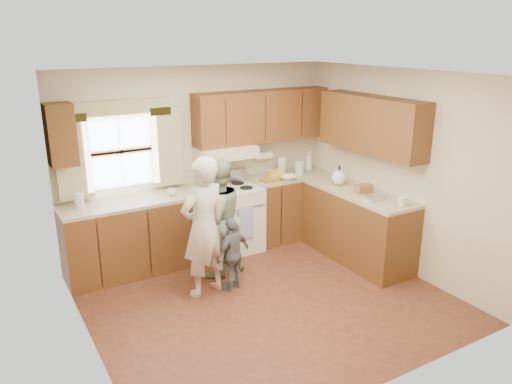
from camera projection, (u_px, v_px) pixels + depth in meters
room at (267, 194)px, 5.30m from camera, size 3.80×3.80×3.80m
kitchen_fixtures at (264, 195)px, 6.60m from camera, size 3.80×2.25×2.15m
stove at (230, 218)px, 6.86m from camera, size 0.76×0.67×1.07m
woman_left at (204, 227)px, 5.57m from camera, size 0.67×0.52×1.63m
woman_right at (217, 218)px, 6.06m from camera, size 0.83×0.72×1.47m
child at (233, 254)px, 5.78m from camera, size 0.56×0.38×0.88m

